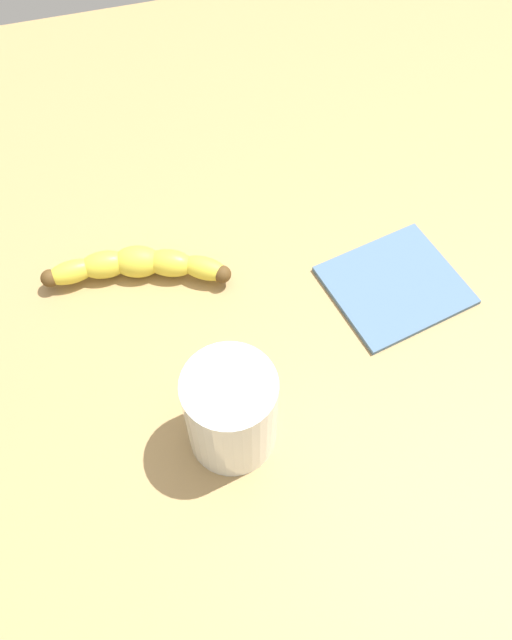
% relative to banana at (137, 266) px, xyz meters
% --- Properties ---
extents(wooden_tabletop, '(1.20, 1.20, 0.03)m').
position_rel_banana_xyz_m(wooden_tabletop, '(0.07, -0.07, -0.03)').
color(wooden_tabletop, '#A78450').
rests_on(wooden_tabletop, ground).
extents(banana, '(0.20, 0.08, 0.04)m').
position_rel_banana_xyz_m(banana, '(0.00, 0.00, 0.00)').
color(banana, yellow).
rests_on(banana, wooden_tabletop).
extents(smoothie_glass, '(0.08, 0.08, 0.11)m').
position_rel_banana_xyz_m(smoothie_glass, '(0.05, -0.21, 0.04)').
color(smoothie_glass, silver).
rests_on(smoothie_glass, wooden_tabletop).
extents(folded_napkin, '(0.16, 0.15, 0.01)m').
position_rel_banana_xyz_m(folded_napkin, '(0.27, -0.09, -0.01)').
color(folded_napkin, slate).
rests_on(folded_napkin, wooden_tabletop).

